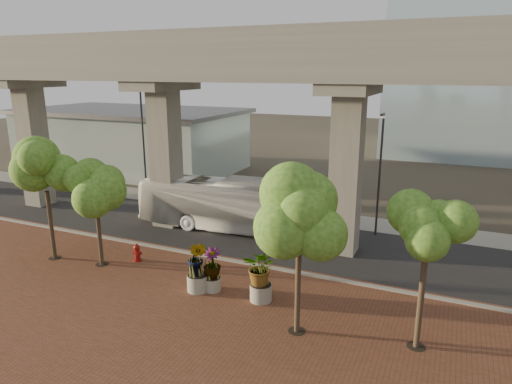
% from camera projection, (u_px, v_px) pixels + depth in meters
% --- Properties ---
extents(ground, '(160.00, 160.00, 0.00)m').
position_uv_depth(ground, '(235.00, 248.00, 27.19)').
color(ground, '#332E25').
rests_on(ground, ground).
extents(brick_plaza, '(70.00, 13.00, 0.06)m').
position_uv_depth(brick_plaza, '(154.00, 309.00, 20.11)').
color(brick_plaza, brown).
rests_on(brick_plaza, ground).
extents(asphalt_road, '(90.00, 8.00, 0.04)m').
position_uv_depth(asphalt_road, '(249.00, 236.00, 28.95)').
color(asphalt_road, black).
rests_on(asphalt_road, ground).
extents(curb_strip, '(70.00, 0.25, 0.16)m').
position_uv_depth(curb_strip, '(219.00, 259.00, 25.40)').
color(curb_strip, gray).
rests_on(curb_strip, ground).
extents(far_sidewalk, '(90.00, 3.00, 0.06)m').
position_uv_depth(far_sidewalk, '(280.00, 212.00, 33.81)').
color(far_sidewalk, gray).
rests_on(far_sidewalk, ground).
extents(transit_viaduct, '(72.00, 5.60, 12.40)m').
position_uv_depth(transit_viaduct, '(248.00, 121.00, 27.07)').
color(transit_viaduct, gray).
rests_on(transit_viaduct, ground).
extents(station_pavilion, '(23.00, 13.00, 6.30)m').
position_uv_depth(station_pavilion, '(132.00, 139.00, 48.28)').
color(station_pavilion, '#A6BCBE').
rests_on(station_pavilion, ground).
extents(transit_bus, '(12.35, 3.48, 3.41)m').
position_uv_depth(transit_bus, '(229.00, 205.00, 29.87)').
color(transit_bus, white).
rests_on(transit_bus, ground).
extents(fire_hydrant, '(0.50, 0.45, 0.99)m').
position_uv_depth(fire_hydrant, '(137.00, 253.00, 25.06)').
color(fire_hydrant, maroon).
rests_on(fire_hydrant, ground).
extents(planter_front, '(2.23, 2.23, 2.46)m').
position_uv_depth(planter_front, '(261.00, 270.00, 20.47)').
color(planter_front, '#AAA79A').
rests_on(planter_front, ground).
extents(planter_right, '(1.99, 1.99, 2.13)m').
position_uv_depth(planter_right, '(212.00, 265.00, 21.48)').
color(planter_right, '#9F9890').
rests_on(planter_right, ground).
extents(planter_left, '(2.27, 2.27, 2.50)m').
position_uv_depth(planter_left, '(197.00, 261.00, 21.40)').
color(planter_left, gray).
rests_on(planter_left, ground).
extents(street_tree_far_west, '(4.01, 4.01, 6.89)m').
position_uv_depth(street_tree_far_west, '(44.00, 170.00, 24.23)').
color(street_tree_far_west, '#493829').
rests_on(street_tree_far_west, ground).
extents(street_tree_near_west, '(3.43, 3.43, 5.60)m').
position_uv_depth(street_tree_near_west, '(95.00, 193.00, 23.67)').
color(street_tree_near_west, '#493829').
rests_on(street_tree_near_west, ground).
extents(street_tree_near_east, '(3.87, 3.87, 6.45)m').
position_uv_depth(street_tree_near_east, '(300.00, 221.00, 17.18)').
color(street_tree_near_east, '#493829').
rests_on(street_tree_near_east, ground).
extents(street_tree_far_east, '(3.53, 3.53, 6.40)m').
position_uv_depth(street_tree_far_east, '(428.00, 228.00, 16.12)').
color(street_tree_far_east, '#493829').
rests_on(street_tree_far_east, ground).
extents(streetlamp_west, '(0.45, 1.31, 9.07)m').
position_uv_depth(streetlamp_west, '(142.00, 133.00, 37.00)').
color(streetlamp_west, '#2E2E33').
rests_on(streetlamp_west, ground).
extents(streetlamp_east, '(0.38, 1.12, 7.73)m').
position_uv_depth(streetlamp_east, '(380.00, 166.00, 28.01)').
color(streetlamp_east, '#2D2C31').
rests_on(streetlamp_east, ground).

